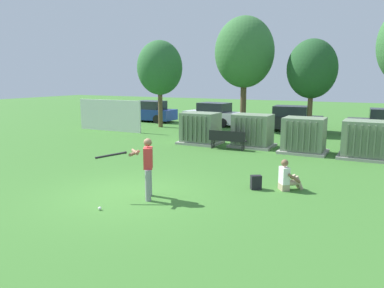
% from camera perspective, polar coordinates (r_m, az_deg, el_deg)
% --- Properties ---
extents(ground_plane, '(96.00, 96.00, 0.00)m').
position_cam_1_polar(ground_plane, '(11.35, -9.40, -7.62)').
color(ground_plane, '#3D752D').
extents(fence_panel, '(4.80, 0.12, 2.00)m').
position_cam_1_polar(fence_panel, '(24.97, -12.35, 4.25)').
color(fence_panel, white).
rests_on(fence_panel, ground).
extents(transformer_west, '(2.10, 1.70, 1.62)m').
position_cam_1_polar(transformer_west, '(19.64, 1.28, 2.34)').
color(transformer_west, '#9E9B93').
rests_on(transformer_west, ground).
extents(transformer_mid_west, '(2.10, 1.70, 1.62)m').
position_cam_1_polar(transformer_mid_west, '(18.96, 9.15, 1.93)').
color(transformer_mid_west, '#9E9B93').
rests_on(transformer_mid_west, ground).
extents(transformer_mid_east, '(2.10, 1.70, 1.62)m').
position_cam_1_polar(transformer_mid_east, '(17.95, 16.54, 1.20)').
color(transformer_mid_east, '#9E9B93').
rests_on(transformer_mid_east, ground).
extents(transformer_east, '(2.10, 1.70, 1.62)m').
position_cam_1_polar(transformer_east, '(17.61, 24.69, 0.53)').
color(transformer_east, '#9E9B93').
rests_on(transformer_east, ground).
extents(park_bench, '(1.82, 0.47, 0.92)m').
position_cam_1_polar(park_bench, '(18.08, 5.35, 0.82)').
color(park_bench, black).
rests_on(park_bench, ground).
extents(batter, '(1.50, 1.05, 1.74)m').
position_cam_1_polar(batter, '(10.75, -6.93, -3.17)').
color(batter, gray).
rests_on(batter, ground).
extents(sports_ball, '(0.09, 0.09, 0.09)m').
position_cam_1_polar(sports_ball, '(10.27, -13.76, -9.43)').
color(sports_ball, white).
rests_on(sports_ball, ground).
extents(seated_spectator, '(0.77, 0.71, 0.96)m').
position_cam_1_polar(seated_spectator, '(11.98, 14.19, -4.99)').
color(seated_spectator, tan).
rests_on(seated_spectator, ground).
extents(backpack, '(0.38, 0.37, 0.44)m').
position_cam_1_polar(backpack, '(11.89, 9.62, -5.74)').
color(backpack, black).
rests_on(backpack, ground).
extents(tree_left, '(3.09, 3.09, 5.90)m').
position_cam_1_polar(tree_left, '(26.28, -4.89, 11.37)').
color(tree_left, brown).
rests_on(tree_left, ground).
extents(tree_center_left, '(3.81, 3.81, 7.27)m').
position_cam_1_polar(tree_center_left, '(25.12, 7.92, 13.53)').
color(tree_center_left, brown).
rests_on(tree_center_left, ground).
extents(tree_center_right, '(2.98, 2.98, 5.70)m').
position_cam_1_polar(tree_center_right, '(24.20, 17.68, 10.74)').
color(tree_center_right, brown).
rests_on(tree_center_right, ground).
extents(parked_car_leftmost, '(4.24, 2.01, 1.62)m').
position_cam_1_polar(parked_car_leftmost, '(29.86, -6.41, 4.85)').
color(parked_car_leftmost, navy).
rests_on(parked_car_leftmost, ground).
extents(parked_car_left_of_center, '(4.34, 2.20, 1.62)m').
position_cam_1_polar(parked_car_left_of_center, '(27.44, 3.17, 4.45)').
color(parked_car_left_of_center, silver).
rests_on(parked_car_left_of_center, ground).
extents(parked_car_right_of_center, '(4.32, 2.16, 1.62)m').
position_cam_1_polar(parked_car_right_of_center, '(25.12, 14.42, 3.63)').
color(parked_car_right_of_center, black).
rests_on(parked_car_right_of_center, ground).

